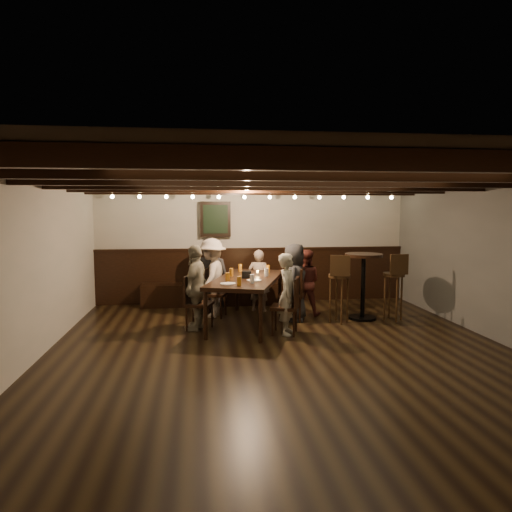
{
  "coord_description": "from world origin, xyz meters",
  "views": [
    {
      "loc": [
        -1.13,
        -6.03,
        1.97
      ],
      "look_at": [
        -0.22,
        1.3,
        1.2
      ],
      "focal_mm": 32.0,
      "sensor_mm": 36.0,
      "label": 1
    }
  ],
  "objects": [
    {
      "name": "person_bench_right",
      "position": [
        0.79,
        2.11,
        0.61
      ],
      "size": [
        0.71,
        0.62,
        1.22
      ],
      "primitive_type": "imported",
      "rotation": [
        0.0,
        0.0,
        2.82
      ],
      "color": "maroon",
      "rests_on": "floor"
    },
    {
      "name": "candle",
      "position": [
        -0.14,
        1.78,
        0.83
      ],
      "size": [
        0.05,
        0.05,
        0.05
      ],
      "primitive_type": "cylinder",
      "color": "beige",
      "rests_on": "dining_table"
    },
    {
      "name": "chair_left_near",
      "position": [
        -0.88,
        2.19,
        0.27
      ],
      "size": [
        0.5,
        0.5,
        0.87
      ],
      "rotation": [
        0.0,
        0.0,
        -1.89
      ],
      "color": "black",
      "rests_on": "floor"
    },
    {
      "name": "person_left_far",
      "position": [
        -1.2,
        1.34,
        0.7
      ],
      "size": [
        0.58,
        0.88,
        1.39
      ],
      "primitive_type": "imported",
      "rotation": [
        0.0,
        0.0,
        -1.89
      ],
      "color": "gray",
      "rests_on": "floor"
    },
    {
      "name": "bar_stool_left",
      "position": [
        1.24,
        1.47,
        0.44
      ],
      "size": [
        0.4,
        0.42,
        1.19
      ],
      "rotation": [
        0.0,
        0.0,
        -0.26
      ],
      "color": "#311F0F",
      "rests_on": "floor"
    },
    {
      "name": "pint_g",
      "position": [
        -0.54,
        0.76,
        0.88
      ],
      "size": [
        0.07,
        0.07,
        0.14
      ],
      "primitive_type": "cylinder",
      "color": "#BF7219",
      "rests_on": "dining_table"
    },
    {
      "name": "high_top_table",
      "position": [
        1.75,
        1.67,
        0.77
      ],
      "size": [
        0.66,
        0.66,
        1.17
      ],
      "color": "black",
      "rests_on": "floor"
    },
    {
      "name": "person_right_far",
      "position": [
        0.23,
        0.88,
        0.64
      ],
      "size": [
        0.44,
        0.54,
        1.28
      ],
      "primitive_type": "imported",
      "rotation": [
        0.0,
        0.0,
        1.25
      ],
      "color": "#A9A38F",
      "rests_on": "floor"
    },
    {
      "name": "pint_a",
      "position": [
        -0.39,
        2.29,
        0.88
      ],
      "size": [
        0.07,
        0.07,
        0.14
      ],
      "primitive_type": "cylinder",
      "color": "#BF7219",
      "rests_on": "dining_table"
    },
    {
      "name": "dining_table",
      "position": [
        -0.34,
        1.54,
        0.74
      ],
      "size": [
        1.59,
        2.35,
        0.81
      ],
      "rotation": [
        0.0,
        0.0,
        -0.32
      ],
      "color": "black",
      "rests_on": "floor"
    },
    {
      "name": "person_left_near",
      "position": [
        -0.92,
        2.2,
        0.72
      ],
      "size": [
        0.8,
        1.05,
        1.43
      ],
      "primitive_type": "imported",
      "rotation": [
        0.0,
        0.0,
        -1.89
      ],
      "color": "#A99C8F",
      "rests_on": "floor"
    },
    {
      "name": "condiment_caddy",
      "position": [
        -0.36,
        1.49,
        0.87
      ],
      "size": [
        0.15,
        0.1,
        0.12
      ],
      "primitive_type": "cube",
      "color": "black",
      "rests_on": "dining_table"
    },
    {
      "name": "pint_b",
      "position": [
        0.1,
        2.08,
        0.88
      ],
      "size": [
        0.07,
        0.07,
        0.14
      ],
      "primitive_type": "cylinder",
      "color": "#BF7219",
      "rests_on": "dining_table"
    },
    {
      "name": "chair_left_far",
      "position": [
        -1.17,
        1.33,
        0.27
      ],
      "size": [
        0.51,
        0.51,
        0.89
      ],
      "rotation": [
        0.0,
        0.0,
        -1.89
      ],
      "color": "black",
      "rests_on": "floor"
    },
    {
      "name": "plate_far",
      "position": [
        -0.27,
        1.2,
        0.81
      ],
      "size": [
        0.24,
        0.24,
        0.01
      ],
      "primitive_type": "cylinder",
      "color": "white",
      "rests_on": "dining_table"
    },
    {
      "name": "pint_f",
      "position": [
        -0.32,
        0.95,
        0.88
      ],
      "size": [
        0.07,
        0.07,
        0.14
      ],
      "primitive_type": "cylinder",
      "color": "silver",
      "rests_on": "dining_table"
    },
    {
      "name": "person_right_near",
      "position": [
        0.51,
        1.73,
        0.68
      ],
      "size": [
        0.62,
        0.77,
        1.36
      ],
      "primitive_type": "imported",
      "rotation": [
        0.0,
        0.0,
        1.25
      ],
      "color": "#262628",
      "rests_on": "floor"
    },
    {
      "name": "plate_near",
      "position": [
        -0.7,
        0.92,
        0.81
      ],
      "size": [
        0.24,
        0.24,
        0.01
      ],
      "primitive_type": "cylinder",
      "color": "white",
      "rests_on": "dining_table"
    },
    {
      "name": "pint_c",
      "position": [
        -0.6,
        1.73,
        0.88
      ],
      "size": [
        0.07,
        0.07,
        0.14
      ],
      "primitive_type": "cylinder",
      "color": "#BF7219",
      "rests_on": "dining_table"
    },
    {
      "name": "chair_right_near",
      "position": [
        0.48,
        1.74,
        0.28
      ],
      "size": [
        0.54,
        0.54,
        0.93
      ],
      "rotation": [
        0.0,
        0.0,
        1.25
      ],
      "color": "black",
      "rests_on": "floor"
    },
    {
      "name": "room",
      "position": [
        -0.29,
        2.21,
        1.07
      ],
      "size": [
        7.0,
        7.0,
        7.0
      ],
      "color": "black",
      "rests_on": "ground"
    },
    {
      "name": "person_bench_centre",
      "position": [
        -0.02,
        2.53,
        0.59
      ],
      "size": [
        0.5,
        0.41,
        1.19
      ],
      "primitive_type": "imported",
      "rotation": [
        0.0,
        0.0,
        2.82
      ],
      "color": "gray",
      "rests_on": "floor"
    },
    {
      "name": "pint_d",
      "position": [
        0.0,
        1.63,
        0.88
      ],
      "size": [
        0.07,
        0.07,
        0.14
      ],
      "primitive_type": "cylinder",
      "color": "silver",
      "rests_on": "dining_table"
    },
    {
      "name": "chair_right_far",
      "position": [
        0.2,
        0.89,
        0.27
      ],
      "size": [
        0.52,
        0.52,
        0.9
      ],
      "rotation": [
        0.0,
        0.0,
        1.25
      ],
      "color": "black",
      "rests_on": "floor"
    },
    {
      "name": "pint_e",
      "position": [
        -0.69,
        1.18,
        0.88
      ],
      "size": [
        0.07,
        0.07,
        0.14
      ],
      "primitive_type": "cylinder",
      "color": "#BF7219",
      "rests_on": "dining_table"
    },
    {
      "name": "bar_stool_right",
      "position": [
        2.25,
        1.52,
        0.44
      ],
      "size": [
        0.37,
        0.39,
        1.19
      ],
      "rotation": [
        0.0,
        0.0,
        0.07
      ],
      "color": "#311F0F",
      "rests_on": "floor"
    },
    {
      "name": "person_bench_left",
      "position": [
        -0.92,
        2.67,
        0.71
      ],
      "size": [
        0.8,
        0.65,
        1.42
      ],
      "primitive_type": "imported",
      "rotation": [
        0.0,
        0.0,
        2.82
      ],
      "color": "#28272A",
      "rests_on": "floor"
    }
  ]
}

